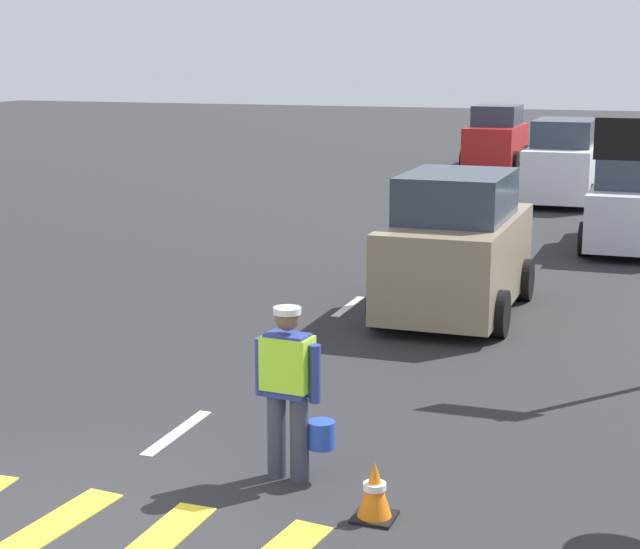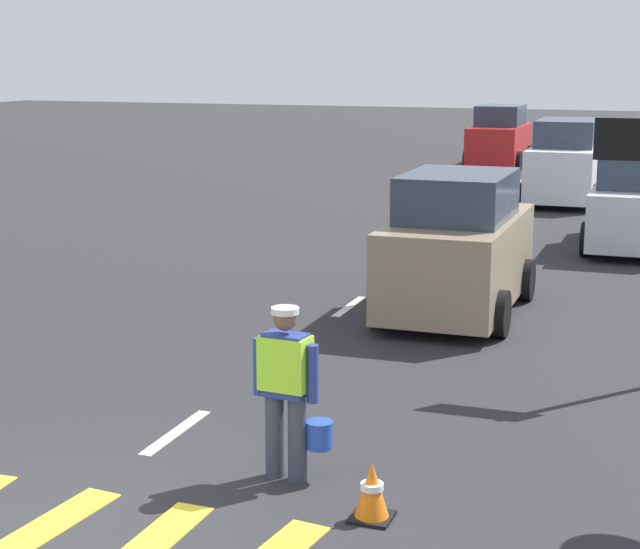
{
  "view_description": "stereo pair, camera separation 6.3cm",
  "coord_description": "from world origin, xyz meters",
  "px_view_note": "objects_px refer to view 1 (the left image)",
  "views": [
    {
      "loc": [
        4.93,
        -6.82,
        3.97
      ],
      "look_at": [
        0.46,
        5.98,
        1.1
      ],
      "focal_mm": 59.27,
      "sensor_mm": 36.0,
      "label": 1
    },
    {
      "loc": [
        4.99,
        -6.8,
        3.97
      ],
      "look_at": [
        0.46,
        5.98,
        1.1
      ],
      "focal_mm": 59.27,
      "sensor_mm": 36.0,
      "label": 2
    }
  ],
  "objects_px": {
    "car_outgoing_far": "(564,164)",
    "car_parked_far": "(634,203)",
    "car_oncoming_third": "(496,138)",
    "car_outgoing_ahead": "(457,248)",
    "traffic_cone_near": "(375,491)",
    "road_worker": "(290,385)"
  },
  "relations": [
    {
      "from": "car_outgoing_ahead",
      "to": "road_worker",
      "type": "bearing_deg",
      "value": -90.86
    },
    {
      "from": "car_outgoing_far",
      "to": "car_outgoing_ahead",
      "type": "distance_m",
      "value": 13.14
    },
    {
      "from": "car_outgoing_far",
      "to": "traffic_cone_near",
      "type": "bearing_deg",
      "value": -87.86
    },
    {
      "from": "traffic_cone_near",
      "to": "car_outgoing_far",
      "type": "height_order",
      "value": "car_outgoing_far"
    },
    {
      "from": "car_outgoing_ahead",
      "to": "traffic_cone_near",
      "type": "bearing_deg",
      "value": -83.19
    },
    {
      "from": "road_worker",
      "to": "traffic_cone_near",
      "type": "distance_m",
      "value": 1.34
    },
    {
      "from": "car_outgoing_far",
      "to": "car_parked_far",
      "type": "height_order",
      "value": "car_outgoing_far"
    },
    {
      "from": "car_oncoming_third",
      "to": "traffic_cone_near",
      "type": "bearing_deg",
      "value": -82.05
    },
    {
      "from": "road_worker",
      "to": "car_outgoing_ahead",
      "type": "height_order",
      "value": "car_outgoing_ahead"
    },
    {
      "from": "car_parked_far",
      "to": "car_oncoming_third",
      "type": "bearing_deg",
      "value": 110.15
    },
    {
      "from": "car_parked_far",
      "to": "car_oncoming_third",
      "type": "distance_m",
      "value": 15.76
    },
    {
      "from": "traffic_cone_near",
      "to": "car_parked_far",
      "type": "relative_size",
      "value": 0.13
    },
    {
      "from": "car_outgoing_far",
      "to": "car_parked_far",
      "type": "bearing_deg",
      "value": -71.57
    },
    {
      "from": "car_outgoing_ahead",
      "to": "car_oncoming_third",
      "type": "distance_m",
      "value": 21.7
    },
    {
      "from": "road_worker",
      "to": "traffic_cone_near",
      "type": "height_order",
      "value": "road_worker"
    },
    {
      "from": "car_outgoing_far",
      "to": "car_parked_far",
      "type": "relative_size",
      "value": 1.05
    },
    {
      "from": "traffic_cone_near",
      "to": "car_oncoming_third",
      "type": "distance_m",
      "value": 29.26
    },
    {
      "from": "road_worker",
      "to": "car_oncoming_third",
      "type": "distance_m",
      "value": 28.54
    },
    {
      "from": "traffic_cone_near",
      "to": "car_oncoming_third",
      "type": "relative_size",
      "value": 0.13
    },
    {
      "from": "road_worker",
      "to": "car_outgoing_far",
      "type": "height_order",
      "value": "car_outgoing_far"
    },
    {
      "from": "car_oncoming_third",
      "to": "car_outgoing_far",
      "type": "bearing_deg",
      "value": -68.54
    },
    {
      "from": "road_worker",
      "to": "car_parked_far",
      "type": "height_order",
      "value": "car_parked_far"
    }
  ]
}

